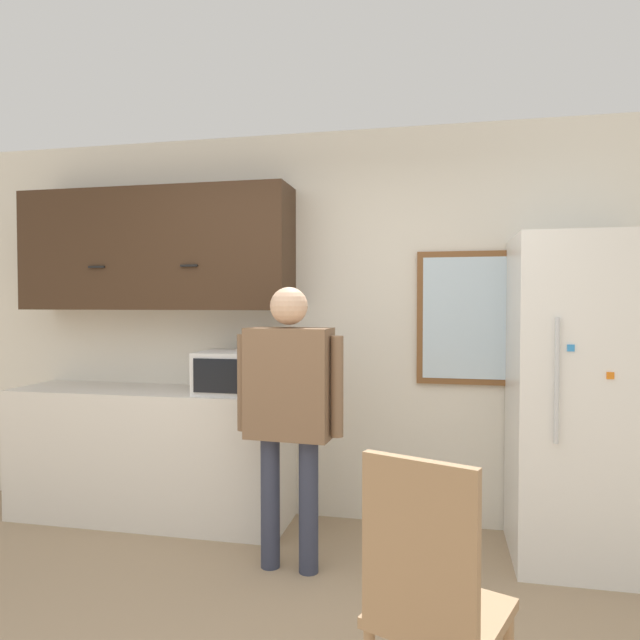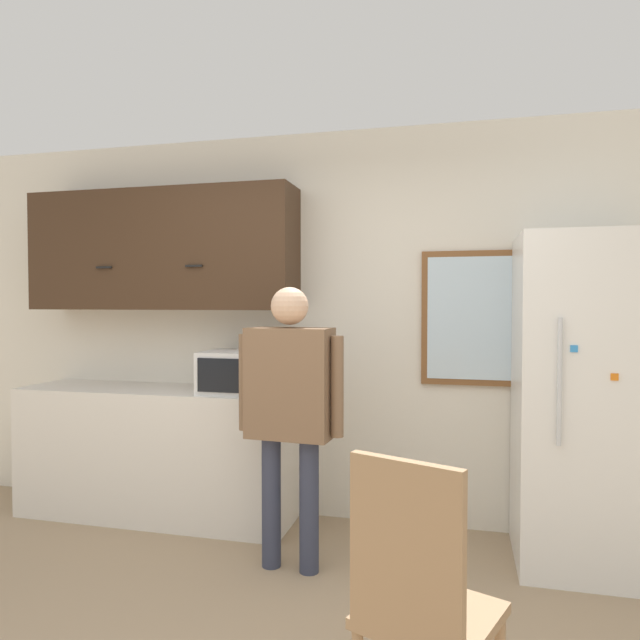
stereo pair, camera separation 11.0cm
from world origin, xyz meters
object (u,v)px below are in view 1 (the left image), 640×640
Objects in this scene: chair at (431,591)px; person at (289,398)px; refrigerator at (584,399)px; microwave at (239,372)px.

person is at bearing -33.19° from chair.
refrigerator is (1.66, 0.46, -0.03)m from person.
chair is (1.29, -1.66, -0.51)m from microwave.
microwave is 2.16m from chair.
microwave reaches higher than chair.
person is 1.72m from refrigerator.
person is at bearing -46.76° from microwave.
refrigerator is (2.14, -0.05, -0.10)m from microwave.
person is (0.49, -0.52, -0.07)m from microwave.
refrigerator reaches higher than microwave.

